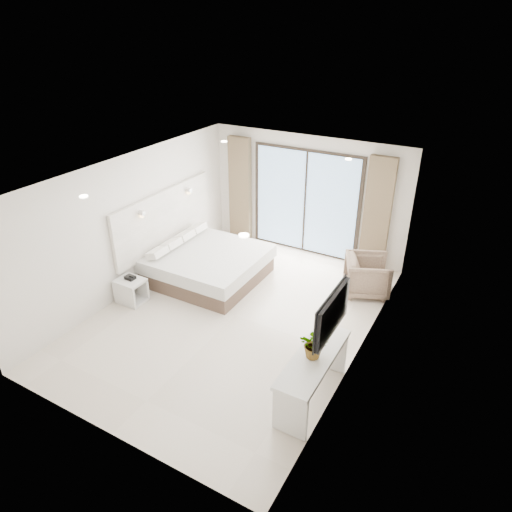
% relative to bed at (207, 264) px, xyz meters
% --- Properties ---
extents(ground, '(6.20, 6.20, 0.00)m').
position_rel_bed_xyz_m(ground, '(1.23, -0.90, -0.32)').
color(ground, beige).
rests_on(ground, ground).
extents(room_shell, '(4.62, 6.22, 2.72)m').
position_rel_bed_xyz_m(room_shell, '(1.03, -0.08, 1.26)').
color(room_shell, silver).
rests_on(room_shell, ground).
extents(bed, '(2.16, 2.06, 0.74)m').
position_rel_bed_xyz_m(bed, '(0.00, 0.00, 0.00)').
color(bed, brown).
rests_on(bed, ground).
extents(nightstand, '(0.52, 0.43, 0.47)m').
position_rel_bed_xyz_m(nightstand, '(-0.76, -1.46, -0.08)').
color(nightstand, silver).
rests_on(nightstand, ground).
extents(phone, '(0.19, 0.15, 0.06)m').
position_rel_bed_xyz_m(phone, '(-0.77, -1.43, 0.19)').
color(phone, black).
rests_on(phone, nightstand).
extents(console_desk, '(0.51, 1.62, 0.77)m').
position_rel_bed_xyz_m(console_desk, '(3.27, -2.11, 0.25)').
color(console_desk, silver).
rests_on(console_desk, ground).
extents(plant, '(0.44, 0.48, 0.34)m').
position_rel_bed_xyz_m(plant, '(3.27, -2.11, 0.62)').
color(plant, '#33662D').
rests_on(plant, console_desk).
extents(armchair, '(1.04, 1.06, 0.85)m').
position_rel_bed_xyz_m(armchair, '(3.08, 1.08, 0.11)').
color(armchair, '#877258').
rests_on(armchair, ground).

